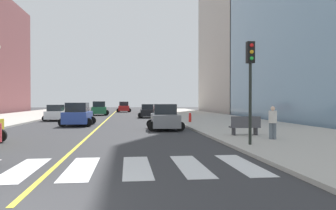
{
  "coord_description": "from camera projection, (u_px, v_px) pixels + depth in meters",
  "views": [
    {
      "loc": [
        2.4,
        -7.22,
        2.19
      ],
      "look_at": [
        6.51,
        27.17,
        1.76
      ],
      "focal_mm": 36.26,
      "sensor_mm": 36.0,
      "label": 1
    }
  ],
  "objects": [
    {
      "name": "car_red_nearest",
      "position": [
        124.0,
        107.0,
        66.12
      ],
      "size": [
        2.83,
        4.53,
        2.02
      ],
      "rotation": [
        0.0,
        0.0,
        3.14
      ],
      "color": "red",
      "rests_on": "ground"
    },
    {
      "name": "lane_divider_paint",
      "position": [
        110.0,
        117.0,
        46.63
      ],
      "size": [
        0.16,
        80.0,
        0.01
      ],
      "primitive_type": "cube",
      "color": "yellow",
      "rests_on": "ground"
    },
    {
      "name": "parking_garage_concrete",
      "position": [
        257.0,
        30.0,
        65.32
      ],
      "size": [
        18.0,
        24.0,
        31.53
      ],
      "primitive_type": "cube",
      "color": "#B2ADA3",
      "rests_on": "ground"
    },
    {
      "name": "car_green_third",
      "position": [
        99.0,
        109.0,
        51.48
      ],
      "size": [
        3.08,
        4.79,
        2.1
      ],
      "rotation": [
        0.0,
        0.0,
        0.05
      ],
      "color": "#236B42",
      "rests_on": "ground"
    },
    {
      "name": "fire_hydrant",
      "position": [
        190.0,
        117.0,
        32.69
      ],
      "size": [
        0.26,
        0.26,
        0.89
      ],
      "color": "red",
      "rests_on": "sidewalk_kerb_east"
    },
    {
      "name": "crosswalk_paint",
      "position": [
        52.0,
        169.0,
        10.88
      ],
      "size": [
        13.5,
        4.0,
        0.01
      ],
      "color": "silver",
      "rests_on": "ground"
    },
    {
      "name": "car_white_seventh",
      "position": [
        56.0,
        113.0,
        37.28
      ],
      "size": [
        2.47,
        3.95,
        1.76
      ],
      "rotation": [
        0.0,
        0.0,
        -0.0
      ],
      "color": "silver",
      "rests_on": "ground"
    },
    {
      "name": "park_bench",
      "position": [
        245.0,
        126.0,
        20.14
      ],
      "size": [
        1.81,
        0.58,
        1.12
      ],
      "rotation": [
        0.0,
        0.0,
        1.56
      ],
      "color": "#47474C",
      "rests_on": "sidewalk_kerb_east"
    },
    {
      "name": "pedestrian_waiting_east",
      "position": [
        273.0,
        121.0,
        17.97
      ],
      "size": [
        0.43,
        0.43,
        1.75
      ],
      "rotation": [
        0.0,
        0.0,
        6.12
      ],
      "color": "slate",
      "rests_on": "sidewalk_kerb_east"
    },
    {
      "name": "car_black_second",
      "position": [
        147.0,
        111.0,
        43.92
      ],
      "size": [
        2.51,
        3.97,
        1.76
      ],
      "rotation": [
        0.0,
        0.0,
        3.12
      ],
      "color": "black",
      "rests_on": "ground"
    },
    {
      "name": "traffic_light_near_corner",
      "position": [
        250.0,
        72.0,
        15.77
      ],
      "size": [
        0.36,
        0.41,
        4.8
      ],
      "rotation": [
        0.0,
        0.0,
        3.14
      ],
      "color": "black",
      "rests_on": "sidewalk_kerb_east"
    },
    {
      "name": "car_gray_sixth",
      "position": [
        165.0,
        118.0,
        25.75
      ],
      "size": [
        2.79,
        4.4,
        1.94
      ],
      "rotation": [
        0.0,
        0.0,
        3.11
      ],
      "color": "slate",
      "rests_on": "ground"
    },
    {
      "name": "car_blue_fourth",
      "position": [
        78.0,
        115.0,
        29.79
      ],
      "size": [
        2.88,
        4.58,
        2.03
      ],
      "rotation": [
        0.0,
        0.0,
        -0.02
      ],
      "color": "#2D479E",
      "rests_on": "ground"
    },
    {
      "name": "sidewalk_kerb_east",
      "position": [
        246.0,
        126.0,
        28.22
      ],
      "size": [
        10.0,
        120.0,
        0.15
      ],
      "primitive_type": "cube",
      "color": "#B2ADA3",
      "rests_on": "ground"
    },
    {
      "name": "ground_plane",
      "position": [
        9.0,
        208.0,
        6.91
      ],
      "size": [
        220.0,
        220.0,
        0.0
      ],
      "primitive_type": "plane",
      "color": "#333335"
    }
  ]
}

